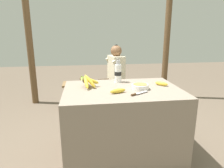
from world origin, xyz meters
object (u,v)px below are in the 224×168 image
(banana_bunch_ripe, at_px, (88,81))
(banana_bunch_green, at_px, (83,79))
(serving_bowl, at_px, (140,86))
(loose_banana_front, at_px, (118,91))
(loose_banana_side, at_px, (161,84))
(support_post_near, at_px, (29,36))
(water_bottle, at_px, (118,73))
(knife, at_px, (137,94))
(wooden_bench, at_px, (104,87))
(seated_vendor, at_px, (113,72))
(support_post_far, at_px, (167,36))

(banana_bunch_ripe, bearing_deg, banana_bunch_green, 92.55)
(serving_bowl, xyz_separation_m, loose_banana_front, (-0.25, -0.10, -0.01))
(serving_bowl, bearing_deg, loose_banana_side, 20.43)
(support_post_near, bearing_deg, banana_bunch_ripe, -60.47)
(serving_bowl, xyz_separation_m, water_bottle, (-0.17, 0.32, 0.08))
(banana_bunch_green, bearing_deg, water_bottle, -70.52)
(knife, bearing_deg, banana_bunch_green, 75.76)
(knife, relative_size, wooden_bench, 0.14)
(water_bottle, distance_m, support_post_near, 2.06)
(loose_banana_front, relative_size, banana_bunch_green, 0.64)
(knife, relative_size, seated_vendor, 0.17)
(serving_bowl, relative_size, loose_banana_side, 1.26)
(loose_banana_side, relative_size, banana_bunch_green, 0.52)
(banana_bunch_ripe, xyz_separation_m, knife, (0.44, -0.33, -0.06))
(banana_bunch_green, height_order, support_post_near, support_post_near)
(serving_bowl, bearing_deg, banana_bunch_green, 111.53)
(serving_bowl, height_order, loose_banana_front, serving_bowl)
(water_bottle, xyz_separation_m, banana_bunch_green, (-0.40, 1.14, -0.33))
(knife, bearing_deg, loose_banana_side, 7.27)
(loose_banana_front, height_order, wooden_bench, loose_banana_front)
(banana_bunch_ripe, relative_size, loose_banana_side, 2.14)
(banana_bunch_ripe, relative_size, support_post_near, 0.12)
(banana_bunch_ripe, distance_m, wooden_bench, 1.40)
(loose_banana_front, relative_size, seated_vendor, 0.15)
(water_bottle, distance_m, banana_bunch_green, 1.26)
(support_post_near, bearing_deg, seated_vendor, -17.50)
(support_post_far, bearing_deg, banana_bunch_green, -166.08)
(knife, height_order, banana_bunch_green, knife)
(serving_bowl, distance_m, wooden_bench, 1.52)
(serving_bowl, xyz_separation_m, banana_bunch_green, (-0.58, 1.46, -0.25))
(banana_bunch_green, height_order, support_post_far, support_post_far)
(banana_bunch_green, bearing_deg, loose_banana_front, -78.04)
(banana_bunch_green, relative_size, support_post_far, 0.11)
(serving_bowl, bearing_deg, wooden_bench, 98.60)
(knife, bearing_deg, support_post_far, 29.91)
(banana_bunch_ripe, bearing_deg, serving_bowl, -16.37)
(loose_banana_side, distance_m, wooden_bench, 1.49)
(water_bottle, distance_m, support_post_far, 2.00)
(loose_banana_front, distance_m, support_post_near, 2.36)
(banana_bunch_ripe, distance_m, banana_bunch_green, 1.34)
(serving_bowl, distance_m, seated_vendor, 1.42)
(knife, bearing_deg, loose_banana_front, 124.81)
(water_bottle, height_order, support_post_far, support_post_far)
(serving_bowl, xyz_separation_m, support_post_far, (1.04, 1.86, 0.45))
(banana_bunch_ripe, distance_m, support_post_near, 2.01)
(loose_banana_side, relative_size, support_post_near, 0.06)
(loose_banana_side, xyz_separation_m, banana_bunch_green, (-0.84, 1.36, -0.24))
(banana_bunch_ripe, bearing_deg, knife, -36.51)
(serving_bowl, bearing_deg, water_bottle, 118.42)
(wooden_bench, distance_m, seated_vendor, 0.31)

